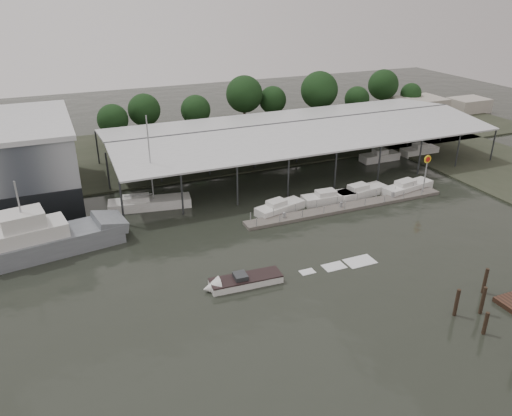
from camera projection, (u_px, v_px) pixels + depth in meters
name	position (u px, v px, depth m)	size (l,w,h in m)	color
ground	(274.00, 271.00, 49.92)	(200.00, 200.00, 0.00)	black
land_strip_far	(170.00, 151.00, 85.07)	(140.00, 30.00, 0.30)	#323628
covered_boat_shed	(298.00, 126.00, 76.91)	(58.24, 24.00, 6.96)	silver
floating_dock	(347.00, 207.00, 63.56)	(28.00, 2.00, 1.40)	#645F58
shell_fuel_sign	(427.00, 167.00, 66.30)	(1.10, 0.18, 5.55)	#939698
distant_commercial_buildings	(434.00, 107.00, 107.66)	(22.00, 8.00, 4.00)	#A29A8E
grey_trawler	(39.00, 241.00, 52.30)	(18.30, 7.01, 8.84)	slate
white_sailboat	(148.00, 203.00, 63.54)	(10.58, 4.24, 12.18)	white
speedboat_underway	(240.00, 282.00, 47.31)	(18.65, 3.14, 2.00)	white
moored_cruiser_0	(279.00, 207.00, 62.42)	(6.90, 3.80, 1.70)	white
moored_cruiser_1	(328.00, 197.00, 65.35)	(7.33, 2.59, 1.70)	white
moored_cruiser_2	(360.00, 191.00, 67.22)	(7.82, 3.21, 1.70)	white
moored_cruiser_3	(407.00, 187.00, 68.65)	(8.23, 3.58, 1.70)	white
mooring_pilings	(495.00, 316.00, 41.43)	(5.24, 8.18, 3.67)	#2F2117
horizon_tree_line	(279.00, 97.00, 96.12)	(67.80, 10.38, 10.82)	black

